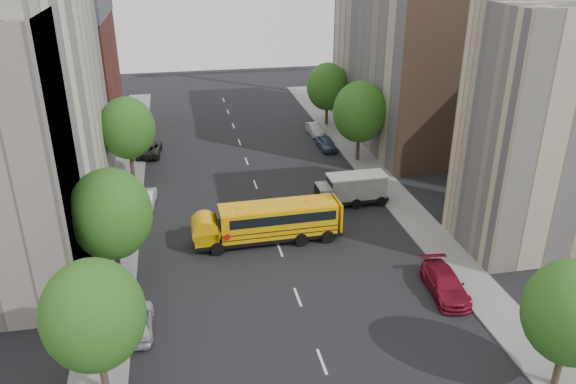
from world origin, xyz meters
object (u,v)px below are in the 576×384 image
object	(u,v)px
street_tree_2	(127,128)
safari_truck	(351,189)
street_tree_5	(327,87)
parked_car_2	(149,148)
street_tree_4	(360,112)
parked_car_1	(146,198)
parked_car_0	(138,321)
school_bus	(267,221)
street_tree_1	(111,214)
street_tree_3	(572,313)
parked_car_3	(445,284)
parked_car_4	(326,143)
street_tree_0	(94,315)
parked_car_5	(315,129)

from	to	relation	value
street_tree_2	safari_truck	size ratio (longest dim) A/B	1.25
street_tree_5	parked_car_2	size ratio (longest dim) A/B	1.51
street_tree_4	parked_car_1	bearing A→B (deg)	-162.77
street_tree_4	parked_car_0	size ratio (longest dim) A/B	1.97
school_bus	parked_car_2	world-z (taller)	school_bus
school_bus	street_tree_1	bearing A→B (deg)	-162.79
street_tree_3	parked_car_3	world-z (taller)	street_tree_3
street_tree_4	parked_car_4	distance (m)	6.24
parked_car_0	parked_car_1	size ratio (longest dim) A/B	1.02
street_tree_5	parked_car_4	distance (m)	9.38
street_tree_3	parked_car_2	size ratio (longest dim) A/B	1.43
street_tree_5	street_tree_0	bearing A→B (deg)	-118.81
safari_truck	street_tree_3	bearing A→B (deg)	-81.56
parked_car_2	parked_car_3	distance (m)	34.83
school_bus	parked_car_5	world-z (taller)	school_bus
parked_car_1	parked_car_5	world-z (taller)	parked_car_1
parked_car_2	street_tree_3	bearing A→B (deg)	122.97
street_tree_4	parked_car_3	size ratio (longest dim) A/B	1.61
street_tree_0	street_tree_1	size ratio (longest dim) A/B	0.94
school_bus	parked_car_3	xyz separation A→B (m)	(9.82, -8.89, -0.95)
school_bus	parked_car_1	world-z (taller)	school_bus
school_bus	parked_car_4	bearing A→B (deg)	61.49
street_tree_3	school_bus	xyz separation A→B (m)	(-11.66, 17.45, -2.78)
parked_car_1	parked_car_4	world-z (taller)	parked_car_4
street_tree_0	street_tree_4	size ratio (longest dim) A/B	0.91
street_tree_4	parked_car_5	world-z (taller)	street_tree_4
street_tree_5	parked_car_4	bearing A→B (deg)	-105.05
parked_car_3	street_tree_2	bearing A→B (deg)	136.10
parked_car_0	parked_car_3	xyz separation A→B (m)	(18.76, -0.00, 0.03)
parked_car_1	street_tree_4	bearing A→B (deg)	-158.16
safari_truck	parked_car_4	size ratio (longest dim) A/B	1.58
parked_car_2	parked_car_4	bearing A→B (deg)	177.96
street_tree_1	street_tree_4	size ratio (longest dim) A/B	0.98
street_tree_2	street_tree_3	size ratio (longest dim) A/B	1.08
parked_car_0	parked_car_4	size ratio (longest dim) A/B	1.05
street_tree_3	safari_truck	xyz separation A→B (m)	(-3.68, 22.38, -3.07)
street_tree_0	street_tree_5	bearing A→B (deg)	61.19
street_tree_5	safari_truck	distance (m)	22.18
street_tree_2	street_tree_5	xyz separation A→B (m)	(22.00, 12.00, -0.12)
parked_car_1	parked_car_2	bearing A→B (deg)	-85.39
street_tree_0	street_tree_1	distance (m)	10.00
street_tree_0	parked_car_1	size ratio (longest dim) A/B	1.85
street_tree_2	street_tree_3	xyz separation A→B (m)	(22.00, -32.00, -0.37)
school_bus	parked_car_5	bearing A→B (deg)	66.75
parked_car_3	parked_car_4	size ratio (longest dim) A/B	1.29
parked_car_2	parked_car_5	xyz separation A→B (m)	(18.40, 2.96, -0.06)
parked_car_2	parked_car_5	world-z (taller)	parked_car_2
parked_car_2	street_tree_5	bearing A→B (deg)	-159.09
school_bus	parked_car_4	world-z (taller)	school_bus
school_bus	parked_car_2	xyz separation A→B (m)	(-8.94, 20.46, -0.98)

